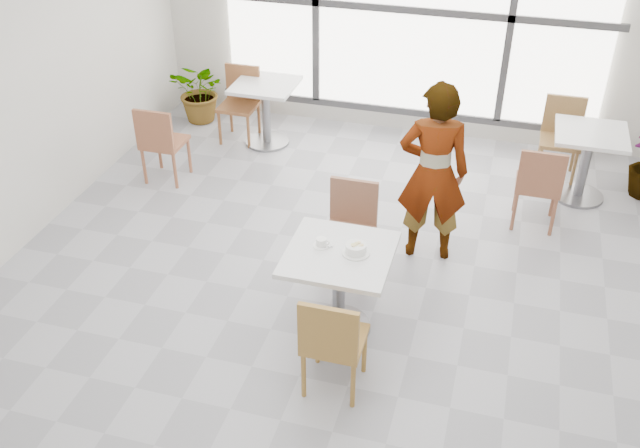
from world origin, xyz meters
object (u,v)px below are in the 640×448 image
(bg_chair_right_near, at_px, (539,183))
(coffee_cup, at_px, (322,243))
(person, at_px, (433,173))
(main_table, at_px, (339,276))
(plant_left, at_px, (202,91))
(bg_table_left, at_px, (266,105))
(chair_far, at_px, (351,223))
(chair_near, at_px, (332,340))
(bg_table_right, at_px, (587,155))
(oatmeal_bowl, at_px, (356,249))
(bg_chair_left_near, at_px, (160,140))
(bg_chair_left_far, at_px, (241,98))
(bg_chair_right_far, at_px, (561,132))

(bg_chair_right_near, bearing_deg, coffee_cup, 49.93)
(person, bearing_deg, coffee_cup, 51.29)
(main_table, xyz_separation_m, plant_left, (-2.62, 3.33, -0.13))
(coffee_cup, relative_size, bg_table_left, 0.21)
(chair_far, distance_m, plant_left, 3.58)
(main_table, bearing_deg, person, 67.14)
(person, relative_size, plant_left, 2.16)
(chair_near, height_order, bg_chair_right_near, same)
(bg_table_left, bearing_deg, plant_left, 159.31)
(bg_table_right, bearing_deg, bg_table_left, 175.32)
(oatmeal_bowl, xyz_separation_m, bg_table_left, (-1.77, 2.94, -0.31))
(chair_near, bearing_deg, bg_table_left, -64.05)
(main_table, height_order, person, person)
(chair_near, bearing_deg, plant_left, -55.57)
(coffee_cup, relative_size, plant_left, 0.20)
(bg_table_right, height_order, bg_chair_left_near, bg_chair_left_near)
(coffee_cup, bearing_deg, person, 60.63)
(main_table, distance_m, bg_chair_left_far, 3.62)
(main_table, distance_m, bg_chair_right_near, 2.42)
(bg_table_left, xyz_separation_m, bg_chair_right_far, (3.29, 0.16, 0.01))
(bg_chair_left_far, distance_m, bg_chair_right_near, 3.60)
(chair_far, height_order, bg_chair_right_near, same)
(main_table, height_order, coffee_cup, coffee_cup)
(bg_chair_left_near, bearing_deg, oatmeal_bowl, 145.03)
(bg_table_right, xyz_separation_m, plant_left, (-4.52, 0.66, -0.10))
(bg_chair_left_far, distance_m, plant_left, 0.71)
(chair_far, relative_size, coffee_cup, 5.47)
(bg_table_right, distance_m, bg_chair_right_far, 0.52)
(bg_chair_right_far, bearing_deg, bg_table_right, -61.21)
(bg_table_left, height_order, bg_chair_left_far, bg_chair_left_far)
(chair_near, relative_size, bg_chair_left_near, 1.00)
(coffee_cup, height_order, bg_chair_right_far, bg_chair_right_far)
(bg_chair_right_far, bearing_deg, plant_left, 177.26)
(bg_chair_left_far, bearing_deg, coffee_cup, -58.49)
(chair_far, xyz_separation_m, oatmeal_bowl, (0.22, -0.76, 0.29))
(coffee_cup, height_order, bg_chair_left_near, bg_chair_left_near)
(bg_chair_left_near, bearing_deg, main_table, 143.40)
(oatmeal_bowl, relative_size, bg_table_left, 0.28)
(oatmeal_bowl, xyz_separation_m, coffee_cup, (-0.27, 0.02, -0.01))
(coffee_cup, bearing_deg, bg_table_left, 117.11)
(chair_far, xyz_separation_m, bg_chair_left_near, (-2.30, 1.00, 0.00))
(main_table, bearing_deg, bg_chair_left_near, 143.40)
(chair_far, height_order, bg_table_right, chair_far)
(bg_chair_right_far, bearing_deg, bg_table_left, -177.14)
(main_table, height_order, oatmeal_bowl, oatmeal_bowl)
(chair_far, height_order, bg_table_left, chair_far)
(bg_table_left, relative_size, bg_table_right, 1.00)
(oatmeal_bowl, bearing_deg, main_table, -171.23)
(coffee_cup, xyz_separation_m, bg_chair_right_far, (1.80, 3.08, -0.28))
(coffee_cup, relative_size, bg_table_right, 0.21)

